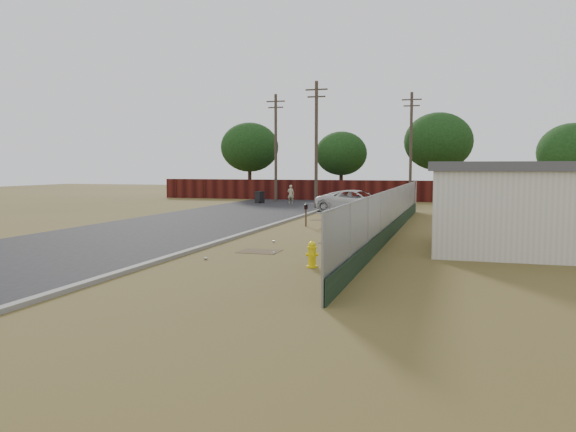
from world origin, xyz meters
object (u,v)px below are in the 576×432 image
(fire_hydrant, at_px, (312,255))
(mailbox, at_px, (306,209))
(pedestrian, at_px, (291,194))
(pickup_truck, at_px, (357,201))
(trash_bin, at_px, (260,197))

(fire_hydrant, relative_size, mailbox, 0.73)
(pedestrian, bearing_deg, fire_hydrant, 106.45)
(fire_hydrant, distance_m, mailbox, 11.38)
(mailbox, xyz_separation_m, pickup_truck, (1.01, 8.98, -0.15))
(trash_bin, bearing_deg, pedestrian, 3.85)
(mailbox, distance_m, trash_bin, 18.11)
(fire_hydrant, bearing_deg, pedestrian, 107.76)
(trash_bin, bearing_deg, fire_hydrant, -67.32)
(pedestrian, bearing_deg, trash_bin, 2.53)
(pickup_truck, xyz_separation_m, trash_bin, (-9.21, 7.16, -0.24))
(mailbox, distance_m, pickup_truck, 9.04)
(pickup_truck, bearing_deg, mailbox, -174.30)
(mailbox, xyz_separation_m, trash_bin, (-8.20, 16.14, -0.39))
(trash_bin, bearing_deg, pickup_truck, -37.85)
(pickup_truck, bearing_deg, fire_hydrant, -161.86)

